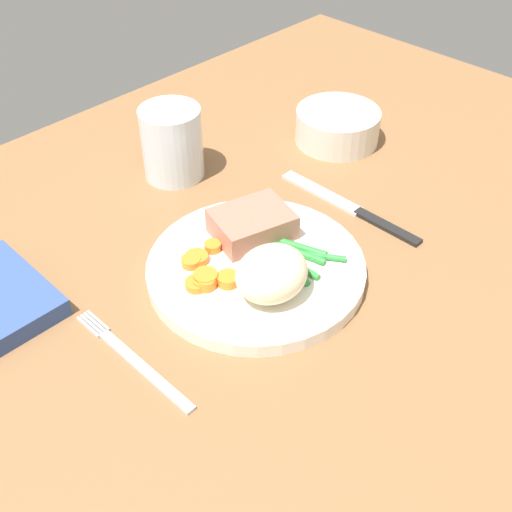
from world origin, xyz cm
name	(u,v)px	position (x,y,z in cm)	size (l,w,h in cm)	color
dining_table	(284,267)	(0.00, 0.00, 1.00)	(120.00, 90.00, 2.00)	brown
dinner_plate	(256,269)	(-3.91, 0.67, 2.80)	(23.51, 23.51, 1.60)	white
meat_portion	(252,224)	(-0.73, 4.37, 5.10)	(8.43, 6.54, 3.00)	#A86B56
mashed_potatoes	(272,274)	(-6.02, -3.57, 6.17)	(7.77, 6.76, 5.14)	beige
carrot_slices	(205,273)	(-9.12, 2.92, 4.12)	(7.30, 7.34, 1.30)	orange
green_beans	(291,253)	(-0.39, -1.22, 3.98)	(7.40, 10.06, 0.88)	#2D8C38
fork	(134,360)	(-20.64, 0.41, 2.20)	(1.44, 16.60, 0.40)	silver
knife	(352,209)	(12.59, 0.38, 2.20)	(1.70, 20.50, 0.64)	black
water_glass	(173,148)	(2.66, 21.94, 5.97)	(7.78, 7.78, 9.34)	silver
salad_bowl	(338,124)	(24.05, 12.06, 4.60)	(11.64, 11.64, 4.60)	silver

